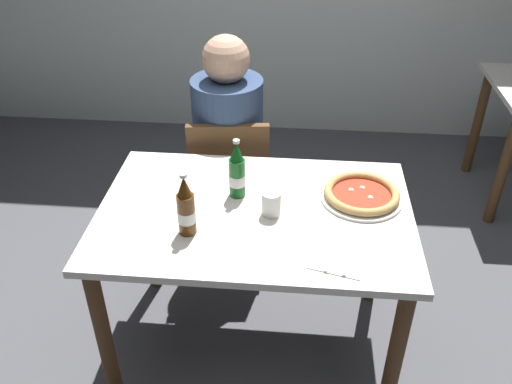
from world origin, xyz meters
TOP-DOWN VIEW (x-y plane):
  - ground_plane at (0.00, 0.00)m, footprint 8.00×8.00m
  - dining_table_main at (0.00, 0.00)m, footprint 1.20×0.80m
  - chair_behind_table at (-0.18, 0.61)m, footprint 0.44×0.44m
  - diner_seated at (-0.19, 0.66)m, footprint 0.34×0.34m
  - pizza_margherita_near at (0.41, 0.11)m, footprint 0.32×0.32m
  - beer_bottle_left at (-0.08, 0.10)m, footprint 0.07×0.07m
  - beer_bottle_center at (-0.23, -0.15)m, footprint 0.07×0.07m
  - napkin_with_cutlery at (0.31, -0.25)m, footprint 0.22×0.22m
  - paper_cup at (0.06, -0.02)m, footprint 0.07×0.07m

SIDE VIEW (x-z plane):
  - ground_plane at x=0.00m, z-range 0.00..0.00m
  - chair_behind_table at x=-0.18m, z-range 0.06..0.91m
  - diner_seated at x=-0.19m, z-range -0.02..1.19m
  - dining_table_main at x=0.00m, z-range 0.26..1.01m
  - napkin_with_cutlery at x=0.31m, z-range 0.75..0.76m
  - pizza_margherita_near at x=0.41m, z-range 0.75..0.79m
  - paper_cup at x=0.06m, z-range 0.75..0.84m
  - beer_bottle_left at x=-0.08m, z-range 0.73..0.98m
  - beer_bottle_center at x=-0.23m, z-range 0.73..0.98m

